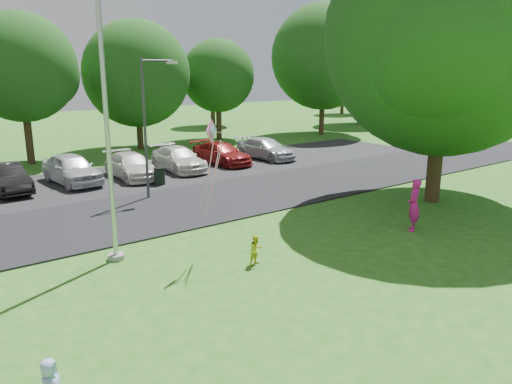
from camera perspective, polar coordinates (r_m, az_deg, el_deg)
ground at (r=13.44m, az=7.06°, el=-10.57°), size 120.00×120.00×0.00m
park_road at (r=20.44m, az=-10.76°, el=-1.98°), size 60.00×6.00×0.06m
parking_strip at (r=26.26m, az=-17.14°, el=1.18°), size 42.00×7.00×0.06m
flagpole at (r=14.68m, az=-16.73°, el=7.94°), size 0.50×0.50×10.00m
street_lamp at (r=21.86m, az=-12.08°, el=8.57°), size 1.69×0.22×6.02m
trash_can at (r=24.65m, az=-10.96°, el=1.75°), size 0.56×0.56×0.89m
big_tree at (r=22.02m, az=20.90°, el=15.77°), size 10.16×9.68×11.69m
tree_row at (r=34.46m, az=-20.51°, el=13.36°), size 64.35×11.94×10.88m
horizon_trees at (r=44.43m, az=-21.00°, el=11.44°), size 77.46×7.20×7.02m
parked_cars at (r=25.80m, az=-19.53°, el=2.37°), size 23.31×5.37×1.47m
woman at (r=18.23m, az=17.59°, el=-1.44°), size 0.80×0.76×1.84m
child_yellow at (r=14.52m, az=0.03°, el=-6.64°), size 0.47×0.39×0.89m
kite at (r=14.39m, az=-4.46°, el=5.27°), size 7.28×2.28×2.84m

